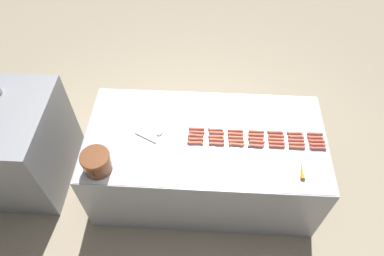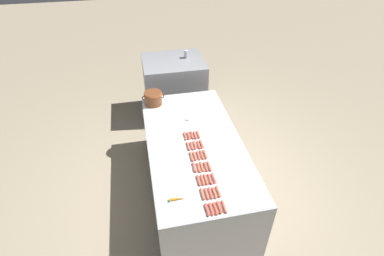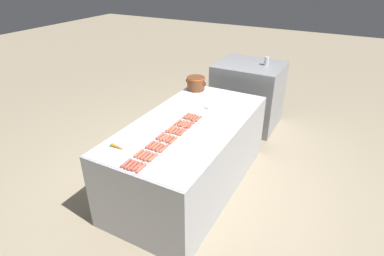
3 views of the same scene
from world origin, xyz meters
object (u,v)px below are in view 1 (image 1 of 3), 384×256
(hot_dog_25, at_px, (236,134))
(hot_dog_28, at_px, (315,134))
(hot_dog_0, at_px, (318,148))
(serving_spoon, at_px, (155,134))
(hot_dog_7, at_px, (317,145))
(hot_dog_11, at_px, (236,141))
(carrot, at_px, (302,170))
(hot_dog_1, at_px, (297,147))
(hot_dog_3, at_px, (256,146))
(hot_dog_21, at_px, (315,138))
(hot_dog_23, at_px, (276,136))
(hot_dog_33, at_px, (216,130))
(hot_dog_34, at_px, (197,129))
(hot_dog_14, at_px, (317,141))
(hot_dog_16, at_px, (276,139))
(hot_dog_6, at_px, (195,143))
(hot_dog_17, at_px, (256,139))
(hot_dog_27, at_px, (197,132))
(hot_dog_5, at_px, (217,144))
(hot_dog_24, at_px, (256,135))
(hot_dog_15, at_px, (296,140))
(hot_dog_18, at_px, (236,137))
(hot_dog_9, at_px, (277,143))
(hot_dog_12, at_px, (217,140))
(hot_dog_30, at_px, (275,132))
(hot_dog_32, at_px, (235,131))
(hot_dog_8, at_px, (297,144))
(hot_dog_26, at_px, (217,133))
(hot_dog_31, at_px, (256,132))
(hot_dog_13, at_px, (196,139))
(hot_dog_29, at_px, (295,133))
(bean_pot, at_px, (96,161))
(hot_dog_10, at_px, (257,142))
(hot_dog_19, at_px, (216,137))
(hot_dog_20, at_px, (196,136))
(hot_dog_4, at_px, (237,145))
(hot_dog_2, at_px, (277,146))
(back_cabinet, at_px, (17,145))

(hot_dog_25, bearing_deg, hot_dog_28, -86.69)
(hot_dog_0, distance_m, serving_spoon, 1.39)
(hot_dog_7, xyz_separation_m, hot_dog_11, (-0.00, 0.68, 0.00))
(hot_dog_11, distance_m, carrot, 0.58)
(serving_spoon, bearing_deg, hot_dog_1, -93.50)
(hot_dog_3, bearing_deg, hot_dog_21, -77.47)
(hot_dog_23, distance_m, hot_dog_33, 0.52)
(hot_dog_28, relative_size, hot_dog_34, 1.00)
(hot_dog_1, distance_m, hot_dog_14, 0.19)
(hot_dog_16, relative_size, serving_spoon, 0.55)
(hot_dog_6, height_order, hot_dog_28, same)
(hot_dog_17, height_order, hot_dog_27, same)
(hot_dog_5, relative_size, hot_dog_14, 1.00)
(hot_dog_3, relative_size, hot_dog_24, 1.00)
(hot_dog_15, xyz_separation_m, hot_dog_23, (0.04, 0.17, 0.00))
(hot_dog_11, distance_m, hot_dog_18, 0.04)
(hot_dog_9, distance_m, hot_dog_15, 0.17)
(hot_dog_12, bearing_deg, hot_dog_30, -77.65)
(hot_dog_18, height_order, hot_dog_24, same)
(hot_dog_1, distance_m, hot_dog_15, 0.07)
(hot_dog_7, bearing_deg, hot_dog_32, 80.78)
(serving_spoon, bearing_deg, hot_dog_8, -91.69)
(hot_dog_12, xyz_separation_m, hot_dog_24, (0.07, -0.34, 0.00))
(hot_dog_26, xyz_separation_m, hot_dog_31, (0.03, -0.34, 0.00))
(hot_dog_18, relative_size, hot_dog_34, 1.00)
(hot_dog_13, relative_size, hot_dog_29, 1.00)
(hot_dog_16, distance_m, hot_dog_25, 0.35)
(hot_dog_0, distance_m, bean_pot, 1.82)
(hot_dog_28, distance_m, bean_pot, 1.85)
(hot_dog_18, bearing_deg, hot_dog_29, -81.88)
(hot_dog_1, relative_size, hot_dog_34, 1.00)
(hot_dog_10, distance_m, hot_dog_18, 0.18)
(hot_dog_19, relative_size, hot_dog_31, 1.00)
(hot_dog_15, height_order, hot_dog_32, same)
(hot_dog_0, xyz_separation_m, hot_dog_5, (0.00, 0.85, 0.00))
(hot_dog_11, height_order, hot_dog_33, same)
(hot_dog_5, relative_size, hot_dog_32, 1.00)
(hot_dog_24, bearing_deg, hot_dog_20, 93.83)
(hot_dog_1, xyz_separation_m, hot_dog_5, (-0.00, 0.67, 0.00))
(hot_dog_8, xyz_separation_m, hot_dog_15, (0.04, -0.00, 0.00))
(hot_dog_29, bearing_deg, hot_dog_5, 102.54)
(hot_dog_3, distance_m, hot_dog_4, 0.16)
(hot_dog_18, bearing_deg, hot_dog_31, -67.57)
(hot_dog_0, height_order, hot_dog_4, same)
(hot_dog_15, xyz_separation_m, carrot, (-0.30, -0.01, 0.00))
(hot_dog_2, xyz_separation_m, hot_dog_32, (0.15, 0.34, 0.00))
(hot_dog_27, bearing_deg, hot_dog_29, -87.57)
(back_cabinet, xyz_separation_m, hot_dog_11, (-0.09, -2.07, 0.35))
(hot_dog_5, bearing_deg, back_cabinet, 86.06)
(hot_dog_3, xyz_separation_m, hot_dog_8, (0.04, -0.35, 0.00))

